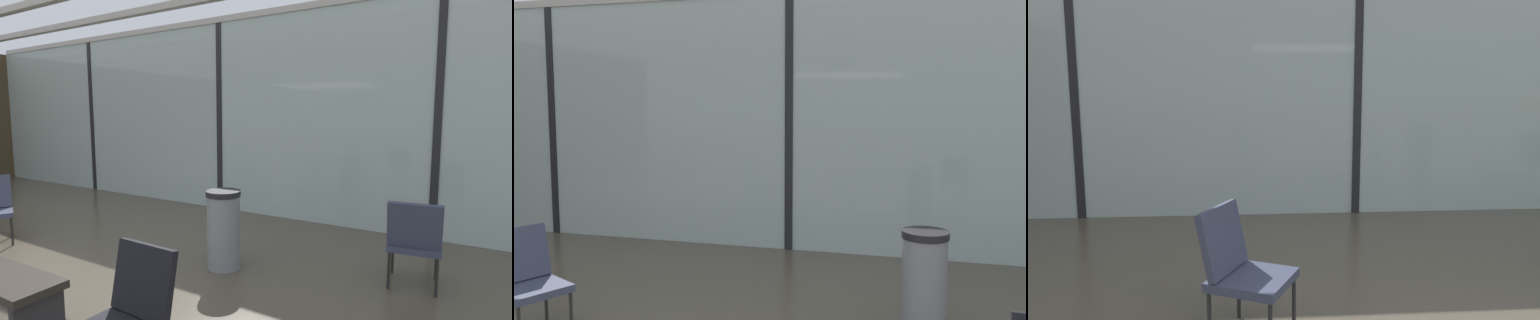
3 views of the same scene
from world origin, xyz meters
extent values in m
cube|color=#A3B7B2|center=(0.00, 5.20, 1.62)|extent=(14.00, 0.08, 3.24)
cube|color=black|center=(-3.50, 5.20, 1.62)|extent=(0.10, 0.12, 3.24)
cube|color=black|center=(0.00, 5.20, 1.62)|extent=(0.10, 0.12, 3.24)
ellipsoid|color=silver|center=(-0.44, 11.06, 2.08)|extent=(13.64, 4.17, 4.17)
sphere|color=gray|center=(-6.72, 11.06, 2.08)|extent=(2.29, 2.29, 2.29)
sphere|color=black|center=(-4.19, 9.14, 2.40)|extent=(0.28, 0.28, 0.28)
sphere|color=black|center=(-3.29, 9.14, 2.40)|extent=(0.28, 0.28, 0.28)
sphere|color=black|center=(-2.39, 9.14, 2.40)|extent=(0.28, 0.28, 0.28)
sphere|color=black|center=(-1.49, 9.14, 2.40)|extent=(0.28, 0.28, 0.28)
sphere|color=black|center=(-0.59, 9.14, 2.40)|extent=(0.28, 0.28, 0.28)
sphere|color=black|center=(0.31, 9.14, 2.40)|extent=(0.28, 0.28, 0.28)
sphere|color=black|center=(1.21, 9.14, 2.40)|extent=(0.28, 0.28, 0.28)
cube|color=#33384C|center=(-1.38, 2.05, 0.40)|extent=(0.64, 0.64, 0.06)
cube|color=#33384C|center=(-1.58, 2.14, 0.65)|extent=(0.33, 0.49, 0.44)
cylinder|color=black|center=(-1.10, 2.15, 0.18)|extent=(0.03, 0.03, 0.37)
cylinder|color=black|center=(-1.48, 2.33, 0.18)|extent=(0.03, 0.03, 0.37)
cylinder|color=slate|center=(1.66, 2.96, 0.40)|extent=(0.36, 0.36, 0.80)
cylinder|color=black|center=(1.66, 2.96, 0.83)|extent=(0.38, 0.38, 0.06)
camera|label=1|loc=(4.07, -0.38, 1.67)|focal=27.20mm
camera|label=2|loc=(1.57, -1.48, 1.88)|focal=37.68mm
camera|label=3|loc=(-1.41, -0.96, 1.65)|focal=34.01mm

